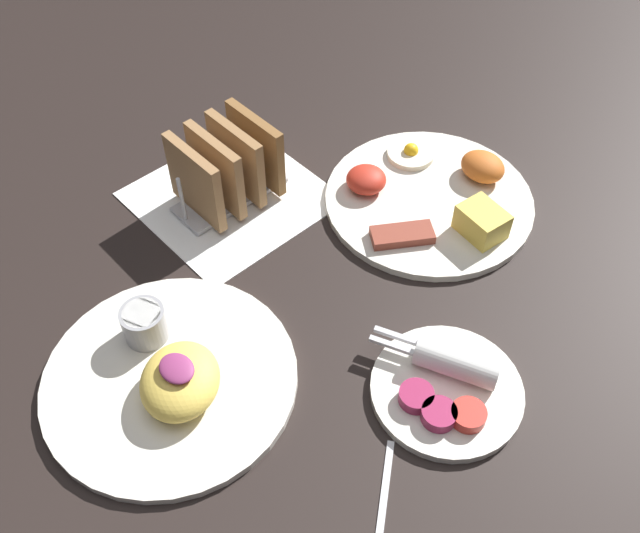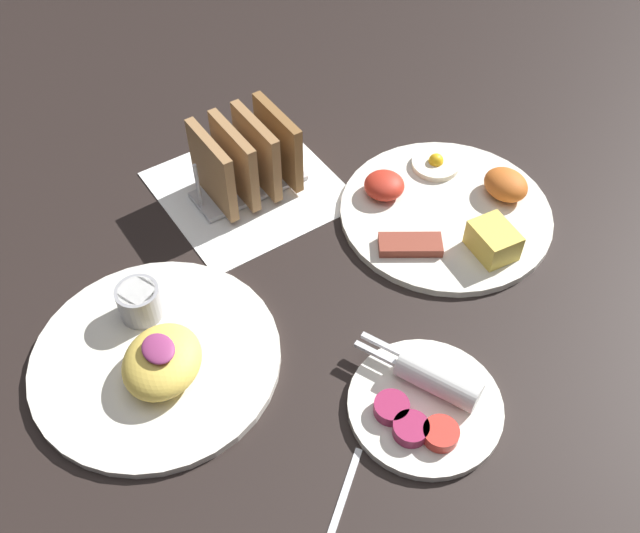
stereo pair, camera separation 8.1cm
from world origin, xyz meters
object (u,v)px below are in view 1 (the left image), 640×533
object	(u,v)px
plate_breakfast	(432,196)
plate_foreground	(170,374)
plate_condiments	(449,385)
toast_rack	(227,168)

from	to	relation	value
plate_breakfast	plate_foreground	world-z (taller)	plate_foreground
plate_breakfast	plate_condiments	distance (m)	0.28
plate_foreground	toast_rack	distance (m)	0.28
plate_breakfast	plate_foreground	xyz separation A→B (m)	(-0.00, -0.40, 0.00)
plate_breakfast	plate_condiments	size ratio (longest dim) A/B	1.52
plate_condiments	plate_foreground	bearing A→B (deg)	-134.96
plate_condiments	plate_foreground	distance (m)	0.29
plate_breakfast	toast_rack	xyz separation A→B (m)	(-0.18, -0.19, 0.04)
plate_condiments	plate_foreground	xyz separation A→B (m)	(-0.20, -0.20, 0.00)
plate_breakfast	toast_rack	world-z (taller)	toast_rack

